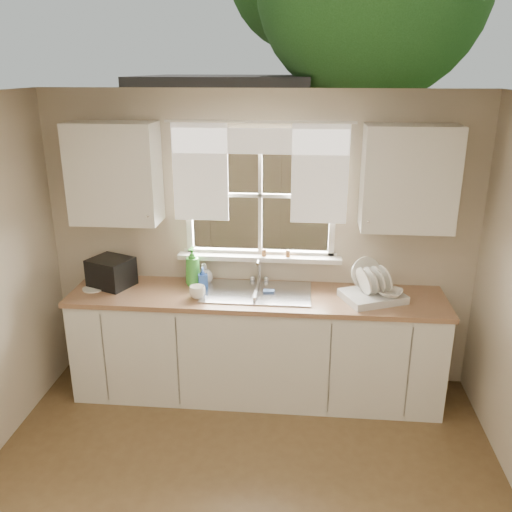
# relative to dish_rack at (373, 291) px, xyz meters

# --- Properties ---
(room_walls) EXTENTS (3.62, 4.02, 2.50)m
(room_walls) POSITION_rel_dish_rack_xyz_m (-0.92, -1.73, 0.26)
(room_walls) COLOR beige
(room_walls) RESTS_ON ground
(ceiling) EXTENTS (3.60, 4.00, 0.02)m
(ceiling) POSITION_rel_dish_rack_xyz_m (-0.92, -1.67, 1.52)
(ceiling) COLOR silver
(ceiling) RESTS_ON room_walls
(window) EXTENTS (1.38, 0.16, 1.06)m
(window) POSITION_rel_dish_rack_xyz_m (-0.92, 0.34, 0.51)
(window) COLOR white
(window) RESTS_ON room_walls
(curtains) EXTENTS (1.50, 0.03, 0.81)m
(curtains) POSITION_rel_dish_rack_xyz_m (-0.92, 0.28, 0.95)
(curtains) COLOR white
(curtains) RESTS_ON room_walls
(base_cabinets) EXTENTS (3.00, 0.62, 0.87)m
(base_cabinets) POSITION_rel_dish_rack_xyz_m (-0.92, 0.01, -0.55)
(base_cabinets) COLOR silver
(base_cabinets) RESTS_ON ground
(countertop) EXTENTS (3.04, 0.65, 0.04)m
(countertop) POSITION_rel_dish_rack_xyz_m (-0.92, 0.01, -0.09)
(countertop) COLOR #966B4B
(countertop) RESTS_ON base_cabinets
(upper_cabinet_left) EXTENTS (0.70, 0.33, 0.80)m
(upper_cabinet_left) POSITION_rel_dish_rack_xyz_m (-2.07, 0.16, 0.87)
(upper_cabinet_left) COLOR silver
(upper_cabinet_left) RESTS_ON room_walls
(upper_cabinet_right) EXTENTS (0.70, 0.33, 0.80)m
(upper_cabinet_right) POSITION_rel_dish_rack_xyz_m (0.23, 0.16, 0.87)
(upper_cabinet_right) COLOR silver
(upper_cabinet_right) RESTS_ON room_walls
(wall_outlet) EXTENTS (0.08, 0.01, 0.12)m
(wall_outlet) POSITION_rel_dish_rack_xyz_m (-0.04, 0.32, 0.10)
(wall_outlet) COLOR beige
(wall_outlet) RESTS_ON room_walls
(sill_jars) EXTENTS (0.24, 0.04, 0.06)m
(sill_jars) POSITION_rel_dish_rack_xyz_m (-0.78, 0.27, 0.20)
(sill_jars) COLOR brown
(sill_jars) RESTS_ON window
(backyard) EXTENTS (20.00, 10.00, 6.13)m
(backyard) POSITION_rel_dish_rack_xyz_m (-0.34, 6.75, 2.48)
(backyard) COLOR #335421
(backyard) RESTS_ON ground
(sink) EXTENTS (0.88, 0.52, 0.40)m
(sink) POSITION_rel_dish_rack_xyz_m (-0.92, 0.05, -0.14)
(sink) COLOR #B7B7BC
(sink) RESTS_ON countertop
(dish_rack) EXTENTS (0.55, 0.50, 0.31)m
(dish_rack) POSITION_rel_dish_rack_xyz_m (0.00, 0.00, 0.00)
(dish_rack) COLOR silver
(dish_rack) RESTS_ON countertop
(bowl) EXTENTS (0.24, 0.24, 0.05)m
(bowl) POSITION_rel_dish_rack_xyz_m (0.13, -0.05, 0.01)
(bowl) COLOR silver
(bowl) RESTS_ON dish_rack
(soap_bottle_a) EXTENTS (0.15, 0.15, 0.33)m
(soap_bottle_a) POSITION_rel_dish_rack_xyz_m (-1.47, 0.17, 0.10)
(soap_bottle_a) COLOR green
(soap_bottle_a) RESTS_ON countertop
(soap_bottle_b) EXTENTS (0.10, 0.10, 0.17)m
(soap_bottle_b) POSITION_rel_dish_rack_xyz_m (-1.38, 0.13, 0.02)
(soap_bottle_b) COLOR #2F58B1
(soap_bottle_b) RESTS_ON countertop
(soap_bottle_c) EXTENTS (0.18, 0.18, 0.18)m
(soap_bottle_c) POSITION_rel_dish_rack_xyz_m (-1.38, 0.21, 0.02)
(soap_bottle_c) COLOR beige
(soap_bottle_c) RESTS_ON countertop
(saucer) EXTENTS (0.18, 0.18, 0.01)m
(saucer) POSITION_rel_dish_rack_xyz_m (-2.28, -0.00, -0.06)
(saucer) COLOR white
(saucer) RESTS_ON countertop
(cup) EXTENTS (0.17, 0.17, 0.10)m
(cup) POSITION_rel_dish_rack_xyz_m (-1.38, -0.10, -0.02)
(cup) COLOR white
(cup) RESTS_ON countertop
(black_appliance) EXTENTS (0.41, 0.39, 0.24)m
(black_appliance) POSITION_rel_dish_rack_xyz_m (-2.15, 0.09, 0.05)
(black_appliance) COLOR black
(black_appliance) RESTS_ON countertop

